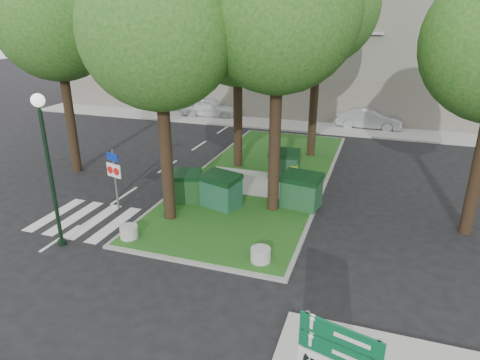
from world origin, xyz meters
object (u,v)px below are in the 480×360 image
at_px(tree_street_left, 56,7).
at_px(car_white, 210,107).
at_px(litter_bin, 293,173).
at_px(car_silver, 369,119).
at_px(street_lamp, 47,154).
at_px(dumpster_a, 185,186).
at_px(dumpster_b, 221,191).
at_px(traffic_sign_pole, 115,171).
at_px(bollard_right, 261,255).
at_px(tree_median_near_left, 160,15).
at_px(bollard_left, 129,232).
at_px(tree_median_mid, 240,23).
at_px(bollard_mid, 222,192).
at_px(dumpster_d, 301,191).
at_px(dumpster_c, 284,164).

distance_m(tree_street_left, car_white, 15.11).
xyz_separation_m(litter_bin, car_silver, (2.78, 11.62, 0.24)).
distance_m(litter_bin, street_lamp, 10.68).
bearing_deg(dumpster_a, car_silver, 47.52).
bearing_deg(tree_street_left, dumpster_b, -13.13).
bearing_deg(car_white, traffic_sign_pole, -176.70).
bearing_deg(car_silver, traffic_sign_pole, 153.79).
xyz_separation_m(bollard_right, street_lamp, (-6.74, -0.98, 2.88)).
bearing_deg(traffic_sign_pole, dumpster_b, 35.07).
distance_m(tree_median_near_left, litter_bin, 9.35).
distance_m(bollard_left, street_lamp, 3.66).
bearing_deg(street_lamp, tree_median_mid, 71.17).
relative_size(tree_street_left, bollard_mid, 19.48).
distance_m(bollard_right, street_lamp, 7.39).
bearing_deg(traffic_sign_pole, litter_bin, 56.23).
bearing_deg(litter_bin, dumpster_d, -72.13).
xyz_separation_m(tree_median_near_left, dumpster_c, (2.97, 5.64, -6.56)).
height_order(tree_median_near_left, bollard_right, tree_median_near_left).
xyz_separation_m(dumpster_d, bollard_mid, (-3.35, -0.09, -0.47)).
distance_m(dumpster_c, dumpster_d, 3.43).
distance_m(dumpster_d, bollard_mid, 3.39).
relative_size(dumpster_a, car_white, 0.37).
distance_m(dumpster_b, dumpster_d, 3.19).
distance_m(tree_median_mid, dumpster_b, 7.98).
bearing_deg(dumpster_b, traffic_sign_pole, -143.87).
bearing_deg(traffic_sign_pole, tree_median_mid, 80.22).
distance_m(dumpster_b, traffic_sign_pole, 4.22).
height_order(tree_median_mid, tree_street_left, tree_street_left).
bearing_deg(tree_median_near_left, litter_bin, 56.56).
bearing_deg(dumpster_c, street_lamp, -128.15).
relative_size(tree_median_mid, car_white, 2.27).
distance_m(bollard_left, bollard_right, 4.72).
height_order(tree_street_left, litter_bin, tree_street_left).
bearing_deg(bollard_right, bollard_left, 179.91).
xyz_separation_m(tree_median_mid, dumpster_d, (3.91, -3.97, -6.19)).
bearing_deg(bollard_right, car_silver, 83.16).
height_order(bollard_left, car_silver, car_silver).
distance_m(bollard_left, bollard_mid, 4.71).
xyz_separation_m(bollard_right, litter_bin, (-0.52, 7.26, 0.13)).
bearing_deg(car_silver, car_white, 92.06).
relative_size(dumpster_c, car_white, 0.34).
height_order(dumpster_b, traffic_sign_pole, traffic_sign_pole).
xyz_separation_m(dumpster_c, bollard_left, (-3.66, -7.57, -0.41)).
bearing_deg(bollard_right, tree_median_mid, 112.68).
bearing_deg(dumpster_a, traffic_sign_pole, -168.34).
height_order(dumpster_a, dumpster_b, dumpster_b).
relative_size(dumpster_b, dumpster_d, 1.04).
relative_size(dumpster_b, bollard_right, 2.76).
xyz_separation_m(litter_bin, traffic_sign_pole, (-6.06, -5.13, 1.13)).
bearing_deg(bollard_mid, dumpster_d, 1.48).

